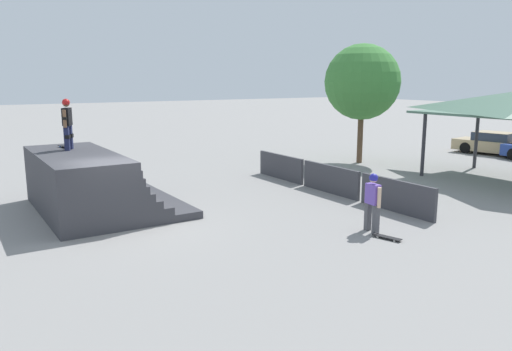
{
  "coord_description": "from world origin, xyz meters",
  "views": [
    {
      "loc": [
        13.7,
        -4.19,
        4.23
      ],
      "look_at": [
        -0.16,
        4.58,
        1.06
      ],
      "focal_mm": 35.0,
      "sensor_mm": 36.0,
      "label": 1
    }
  ],
  "objects_px": {
    "skateboard_on_ground": "(386,237)",
    "skater_on_deck": "(67,121)",
    "bystander_walking": "(373,198)",
    "skateboard_on_deck": "(65,146)",
    "tree_beside_pavilion": "(362,82)",
    "parked_car_tan": "(495,144)"
  },
  "relations": [
    {
      "from": "bystander_walking",
      "to": "skateboard_on_deck",
      "type": "bearing_deg",
      "value": 45.2
    },
    {
      "from": "skater_on_deck",
      "to": "bystander_walking",
      "type": "distance_m",
      "value": 10.09
    },
    {
      "from": "parked_car_tan",
      "to": "skateboard_on_ground",
      "type": "bearing_deg",
      "value": -74.79
    },
    {
      "from": "skateboard_on_ground",
      "to": "skateboard_on_deck",
      "type": "bearing_deg",
      "value": 21.03
    },
    {
      "from": "skateboard_on_deck",
      "to": "tree_beside_pavilion",
      "type": "xyz_separation_m",
      "value": [
        -0.87,
        14.57,
        2.1
      ]
    },
    {
      "from": "skateboard_on_deck",
      "to": "tree_beside_pavilion",
      "type": "relative_size",
      "value": 0.13
    },
    {
      "from": "skateboard_on_deck",
      "to": "parked_car_tan",
      "type": "distance_m",
      "value": 23.21
    },
    {
      "from": "skater_on_deck",
      "to": "bystander_walking",
      "type": "xyz_separation_m",
      "value": [
        7.51,
        6.46,
        -1.91
      ]
    },
    {
      "from": "skater_on_deck",
      "to": "parked_car_tan",
      "type": "bearing_deg",
      "value": 116.02
    },
    {
      "from": "skateboard_on_ground",
      "to": "tree_beside_pavilion",
      "type": "relative_size",
      "value": 0.14
    },
    {
      "from": "skater_on_deck",
      "to": "parked_car_tan",
      "type": "distance_m",
      "value": 23.25
    },
    {
      "from": "tree_beside_pavilion",
      "to": "skater_on_deck",
      "type": "bearing_deg",
      "value": -84.46
    },
    {
      "from": "skateboard_on_deck",
      "to": "bystander_walking",
      "type": "relative_size",
      "value": 0.48
    },
    {
      "from": "skater_on_deck",
      "to": "skateboard_on_ground",
      "type": "xyz_separation_m",
      "value": [
        8.21,
        6.31,
        -2.83
      ]
    },
    {
      "from": "bystander_walking",
      "to": "skateboard_on_ground",
      "type": "distance_m",
      "value": 1.16
    },
    {
      "from": "skateboard_on_ground",
      "to": "tree_beside_pavilion",
      "type": "xyz_separation_m",
      "value": [
        -9.62,
        8.25,
        4.03
      ]
    },
    {
      "from": "parked_car_tan",
      "to": "skateboard_on_deck",
      "type": "bearing_deg",
      "value": -101.93
    },
    {
      "from": "skateboard_on_deck",
      "to": "tree_beside_pavilion",
      "type": "height_order",
      "value": "tree_beside_pavilion"
    },
    {
      "from": "skateboard_on_ground",
      "to": "tree_beside_pavilion",
      "type": "distance_m",
      "value": 13.3
    },
    {
      "from": "bystander_walking",
      "to": "tree_beside_pavilion",
      "type": "bearing_deg",
      "value": -35.79
    },
    {
      "from": "skateboard_on_deck",
      "to": "bystander_walking",
      "type": "xyz_separation_m",
      "value": [
        8.05,
        6.46,
        -1.0
      ]
    },
    {
      "from": "skateboard_on_ground",
      "to": "skater_on_deck",
      "type": "bearing_deg",
      "value": 22.73
    }
  ]
}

